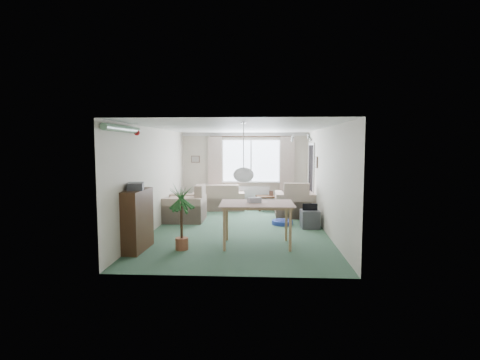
{
  "coord_description": "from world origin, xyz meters",
  "views": [
    {
      "loc": [
        0.48,
        -8.77,
        1.99
      ],
      "look_at": [
        0.0,
        0.3,
        1.15
      ],
      "focal_mm": 28.0,
      "sensor_mm": 36.0,
      "label": 1
    }
  ],
  "objects_px": {
    "houseplant": "(181,218)",
    "pet_bed": "(282,222)",
    "tv_cube": "(310,219)",
    "bookshelf": "(137,220)",
    "dining_table": "(257,225)",
    "armchair_left": "(185,203)",
    "armchair_corner": "(295,199)",
    "coffee_table": "(272,203)",
    "sofa": "(219,197)"
  },
  "relations": [
    {
      "from": "armchair_corner",
      "to": "pet_bed",
      "type": "xyz_separation_m",
      "value": [
        -0.42,
        -1.16,
        -0.44
      ]
    },
    {
      "from": "houseplant",
      "to": "tv_cube",
      "type": "distance_m",
      "value": 3.42
    },
    {
      "from": "tv_cube",
      "to": "pet_bed",
      "type": "distance_m",
      "value": 0.75
    },
    {
      "from": "armchair_corner",
      "to": "dining_table",
      "type": "bearing_deg",
      "value": 72.07
    },
    {
      "from": "armchair_corner",
      "to": "dining_table",
      "type": "height_order",
      "value": "armchair_corner"
    },
    {
      "from": "bookshelf",
      "to": "dining_table",
      "type": "distance_m",
      "value": 2.32
    },
    {
      "from": "armchair_corner",
      "to": "coffee_table",
      "type": "distance_m",
      "value": 1.2
    },
    {
      "from": "tv_cube",
      "to": "dining_table",
      "type": "bearing_deg",
      "value": -129.4
    },
    {
      "from": "coffee_table",
      "to": "bookshelf",
      "type": "height_order",
      "value": "bookshelf"
    },
    {
      "from": "armchair_corner",
      "to": "pet_bed",
      "type": "height_order",
      "value": "armchair_corner"
    },
    {
      "from": "armchair_left",
      "to": "pet_bed",
      "type": "bearing_deg",
      "value": 81.43
    },
    {
      "from": "pet_bed",
      "to": "armchair_corner",
      "type": "bearing_deg",
      "value": 70.1
    },
    {
      "from": "dining_table",
      "to": "armchair_left",
      "type": "bearing_deg",
      "value": 128.65
    },
    {
      "from": "coffee_table",
      "to": "houseplant",
      "type": "distance_m",
      "value": 4.96
    },
    {
      "from": "houseplant",
      "to": "pet_bed",
      "type": "bearing_deg",
      "value": 49.46
    },
    {
      "from": "bookshelf",
      "to": "tv_cube",
      "type": "xyz_separation_m",
      "value": [
        3.54,
        2.13,
        -0.37
      ]
    },
    {
      "from": "sofa",
      "to": "tv_cube",
      "type": "relative_size",
      "value": 3.4
    },
    {
      "from": "bookshelf",
      "to": "pet_bed",
      "type": "relative_size",
      "value": 2.21
    },
    {
      "from": "bookshelf",
      "to": "armchair_left",
      "type": "bearing_deg",
      "value": 85.75
    },
    {
      "from": "bookshelf",
      "to": "armchair_corner",
      "type": "bearing_deg",
      "value": 50.21
    },
    {
      "from": "tv_cube",
      "to": "houseplant",
      "type": "bearing_deg",
      "value": -145.21
    },
    {
      "from": "sofa",
      "to": "bookshelf",
      "type": "relative_size",
      "value": 1.38
    },
    {
      "from": "armchair_left",
      "to": "coffee_table",
      "type": "height_order",
      "value": "armchair_left"
    },
    {
      "from": "houseplant",
      "to": "pet_bed",
      "type": "height_order",
      "value": "houseplant"
    },
    {
      "from": "sofa",
      "to": "houseplant",
      "type": "distance_m",
      "value": 4.58
    },
    {
      "from": "armchair_left",
      "to": "sofa",
      "type": "bearing_deg",
      "value": 158.44
    },
    {
      "from": "armchair_left",
      "to": "tv_cube",
      "type": "relative_size",
      "value": 2.27
    },
    {
      "from": "tv_cube",
      "to": "coffee_table",
      "type": "bearing_deg",
      "value": 105.62
    },
    {
      "from": "houseplant",
      "to": "tv_cube",
      "type": "relative_size",
      "value": 2.61
    },
    {
      "from": "tv_cube",
      "to": "bookshelf",
      "type": "bearing_deg",
      "value": -151.54
    },
    {
      "from": "armchair_left",
      "to": "pet_bed",
      "type": "distance_m",
      "value": 2.62
    },
    {
      "from": "dining_table",
      "to": "tv_cube",
      "type": "distance_m",
      "value": 2.13
    },
    {
      "from": "pet_bed",
      "to": "sofa",
      "type": "bearing_deg",
      "value": 130.61
    },
    {
      "from": "armchair_corner",
      "to": "houseplant",
      "type": "xyz_separation_m",
      "value": [
        -2.48,
        -3.57,
        0.12
      ]
    },
    {
      "from": "dining_table",
      "to": "tv_cube",
      "type": "relative_size",
      "value": 2.85
    },
    {
      "from": "armchair_corner",
      "to": "bookshelf",
      "type": "distance_m",
      "value": 4.92
    },
    {
      "from": "armchair_corner",
      "to": "houseplant",
      "type": "relative_size",
      "value": 0.89
    },
    {
      "from": "pet_bed",
      "to": "dining_table",
      "type": "bearing_deg",
      "value": -107.04
    },
    {
      "from": "houseplant",
      "to": "dining_table",
      "type": "distance_m",
      "value": 1.49
    },
    {
      "from": "sofa",
      "to": "armchair_corner",
      "type": "xyz_separation_m",
      "value": [
        2.28,
        -1.0,
        0.09
      ]
    },
    {
      "from": "sofa",
      "to": "pet_bed",
      "type": "distance_m",
      "value": 2.87
    },
    {
      "from": "tv_cube",
      "to": "pet_bed",
      "type": "relative_size",
      "value": 0.9
    },
    {
      "from": "pet_bed",
      "to": "coffee_table",
      "type": "bearing_deg",
      "value": 94.7
    },
    {
      "from": "sofa",
      "to": "armchair_left",
      "type": "xyz_separation_m",
      "value": [
        -0.7,
        -1.79,
        0.08
      ]
    },
    {
      "from": "armchair_left",
      "to": "dining_table",
      "type": "xyz_separation_m",
      "value": [
        1.93,
        -2.41,
        -0.06
      ]
    },
    {
      "from": "armchair_corner",
      "to": "bookshelf",
      "type": "xyz_separation_m",
      "value": [
        -3.32,
        -3.64,
        0.09
      ]
    },
    {
      "from": "dining_table",
      "to": "bookshelf",
      "type": "bearing_deg",
      "value": -169.22
    },
    {
      "from": "armchair_left",
      "to": "houseplant",
      "type": "relative_size",
      "value": 0.87
    },
    {
      "from": "coffee_table",
      "to": "bookshelf",
      "type": "distance_m",
      "value": 5.39
    },
    {
      "from": "armchair_left",
      "to": "coffee_table",
      "type": "xyz_separation_m",
      "value": [
        2.38,
        1.79,
        -0.26
      ]
    }
  ]
}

